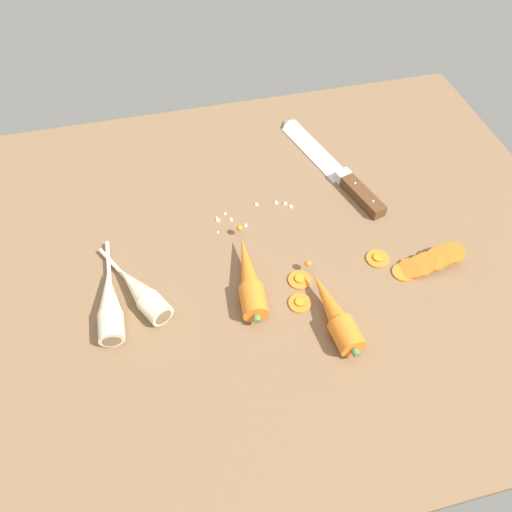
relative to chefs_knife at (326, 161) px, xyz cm
name	(u,v)px	position (x,y,z in cm)	size (l,w,h in cm)	color
ground_plane	(253,259)	(-20.26, -19.41, -2.65)	(120.00, 90.00, 4.00)	brown
chefs_knife	(326,161)	(0.00, 0.00, 0.00)	(12.94, 34.26, 4.18)	silver
whole_carrot	(249,278)	(-22.56, -26.02, 1.45)	(5.23, 20.05, 4.20)	orange
whole_carrot_second	(334,312)	(-10.94, -35.59, 1.45)	(5.76, 18.54, 4.20)	orange
parsnip_front	(110,305)	(-45.41, -25.75, 1.33)	(4.03, 20.54, 4.00)	beige
parsnip_mid_left	(141,293)	(-40.33, -24.66, 1.33)	(11.46, 17.79, 4.00)	beige
carrot_slice_stack	(428,262)	(8.41, -29.56, 0.71)	(12.85, 4.60, 3.87)	orange
carrot_slice_stray_near	(378,258)	(0.81, -26.06, -0.29)	(4.05, 4.05, 0.70)	orange
carrot_slice_stray_mid	(300,279)	(-13.96, -27.16, -0.29)	(3.89, 3.89, 0.70)	orange
carrot_slice_stray_far	(300,303)	(-15.26, -31.61, -0.29)	(3.78, 3.78, 0.70)	orange
mince_crumbs	(256,210)	(-17.58, -9.95, -0.25)	(15.62, 5.78, 0.88)	silver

